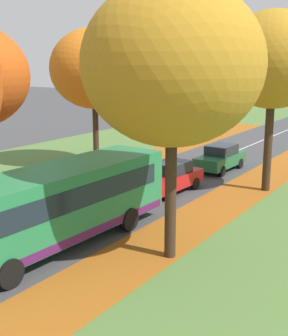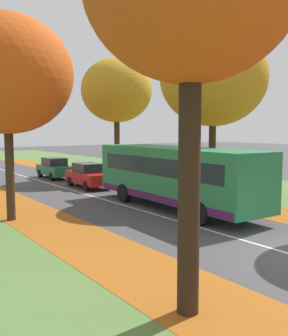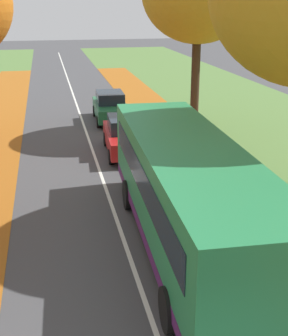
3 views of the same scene
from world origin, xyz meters
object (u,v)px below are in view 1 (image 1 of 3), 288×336
bus (56,203)px  car_red_lead (170,177)px  car_green_following (220,158)px  tree_right_near (172,65)px  tree_left_mid (94,69)px  tree_right_mid (273,60)px

bus → car_red_lead: size_ratio=2.45×
car_green_following → bus: bearing=-89.9°
tree_right_near → car_red_lead: 10.20m
car_red_lead → car_green_following: 6.00m
tree_left_mid → car_red_lead: (7.27, -2.78, -5.47)m
tree_right_mid → car_green_following: 7.78m
tree_left_mid → car_green_following: 9.77m
tree_right_mid → car_red_lead: bearing=-143.0°
tree_right_near → tree_right_mid: 10.29m
tree_right_near → tree_right_mid: (-0.06, 10.29, 0.12)m
tree_left_mid → car_red_lead: bearing=-20.9°
tree_left_mid → car_green_following: bearing=23.5°
tree_right_mid → car_red_lead: 7.94m
car_red_lead → tree_right_near: bearing=-59.8°
tree_right_mid → bus: tree_right_mid is taller
bus → tree_right_mid: bearing=71.5°
tree_right_mid → bus: (-3.94, -11.81, -5.14)m
tree_right_near → tree_left_mid: bearing=139.0°
tree_left_mid → tree_right_near: tree_right_near is taller
tree_left_mid → tree_right_mid: (11.39, 0.33, 0.56)m
tree_left_mid → car_green_following: (7.42, 3.22, -5.47)m
tree_right_mid → bus: 13.47m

